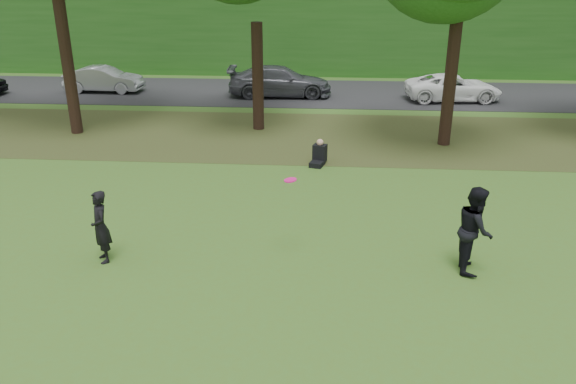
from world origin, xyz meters
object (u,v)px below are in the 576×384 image
object	(u,v)px
player_left	(101,227)
frisbee	(290,180)
player_right	(475,229)
seated_person	(319,155)

from	to	relation	value
player_left	frisbee	world-z (taller)	frisbee
player_right	frisbee	size ratio (longest dim) A/B	5.33
player_left	player_right	distance (m)	7.93
player_right	frisbee	world-z (taller)	player_right
player_left	player_right	xyz separation A→B (m)	(7.93, 0.21, 0.12)
player_right	frisbee	distance (m)	3.98
frisbee	player_right	bearing A→B (deg)	-3.69
seated_person	frisbee	bearing A→B (deg)	-78.71
player_left	seated_person	world-z (taller)	player_left
player_left	frisbee	xyz separation A→B (m)	(4.06, 0.46, 1.02)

